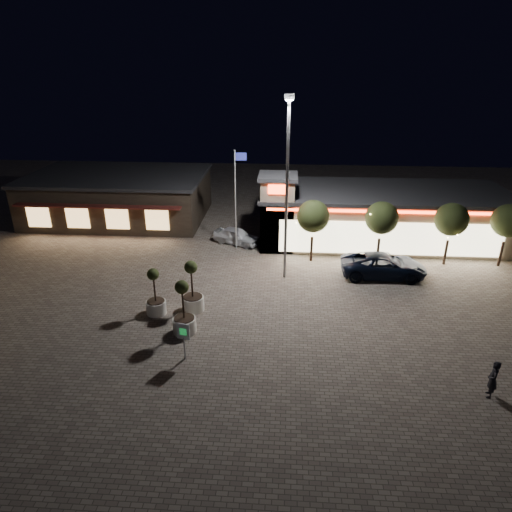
# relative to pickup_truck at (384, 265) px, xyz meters

# --- Properties ---
(ground) EXTENTS (90.00, 90.00, 0.00)m
(ground) POSITION_rel_pickup_truck_xyz_m (-9.00, -8.63, -0.83)
(ground) COLOR #71675C
(ground) RESTS_ON ground
(retail_building) EXTENTS (20.40, 8.40, 6.10)m
(retail_building) POSITION_rel_pickup_truck_xyz_m (0.50, 7.18, 1.38)
(retail_building) COLOR gray
(retail_building) RESTS_ON ground
(restaurant_building) EXTENTS (16.40, 11.00, 4.30)m
(restaurant_building) POSITION_rel_pickup_truck_xyz_m (-23.00, 11.34, 1.33)
(restaurant_building) COLOR #382D23
(restaurant_building) RESTS_ON ground
(floodlight_pole) EXTENTS (0.60, 0.40, 12.38)m
(floodlight_pole) POSITION_rel_pickup_truck_xyz_m (-7.00, -0.63, 6.19)
(floodlight_pole) COLOR gray
(floodlight_pole) RESTS_ON ground
(flagpole) EXTENTS (0.95, 0.10, 8.00)m
(flagpole) POSITION_rel_pickup_truck_xyz_m (-10.91, 4.37, 3.91)
(flagpole) COLOR white
(flagpole) RESTS_ON ground
(string_tree_a) EXTENTS (2.42, 2.42, 4.79)m
(string_tree_a) POSITION_rel_pickup_truck_xyz_m (-5.00, 2.37, 2.73)
(string_tree_a) COLOR #332319
(string_tree_a) RESTS_ON ground
(string_tree_b) EXTENTS (2.42, 2.42, 4.79)m
(string_tree_b) POSITION_rel_pickup_truck_xyz_m (-0.00, 2.37, 2.73)
(string_tree_b) COLOR #332319
(string_tree_b) RESTS_ON ground
(string_tree_c) EXTENTS (2.42, 2.42, 4.79)m
(string_tree_c) POSITION_rel_pickup_truck_xyz_m (5.00, 2.37, 2.73)
(string_tree_c) COLOR #332319
(string_tree_c) RESTS_ON ground
(string_tree_d) EXTENTS (2.42, 2.42, 4.79)m
(string_tree_d) POSITION_rel_pickup_truck_xyz_m (9.00, 2.37, 2.73)
(string_tree_d) COLOR #332319
(string_tree_d) RESTS_ON ground
(pickup_truck) EXTENTS (6.00, 2.79, 1.66)m
(pickup_truck) POSITION_rel_pickup_truck_xyz_m (0.00, 0.00, 0.00)
(pickup_truck) COLOR black
(pickup_truck) RESTS_ON ground
(white_sedan) EXTENTS (4.32, 3.12, 1.37)m
(white_sedan) POSITION_rel_pickup_truck_xyz_m (-11.08, 5.37, -0.15)
(white_sedan) COLOR silver
(white_sedan) RESTS_ON ground
(pedestrian) EXTENTS (0.59, 0.77, 1.88)m
(pedestrian) POSITION_rel_pickup_truck_xyz_m (2.62, -12.42, 0.11)
(pedestrian) COLOR black
(pedestrian) RESTS_ON ground
(planter_left) EXTENTS (1.22, 1.22, 3.01)m
(planter_left) POSITION_rel_pickup_truck_xyz_m (-14.73, -6.21, 0.10)
(planter_left) COLOR silver
(planter_left) RESTS_ON ground
(planter_mid) EXTENTS (1.33, 1.33, 3.27)m
(planter_mid) POSITION_rel_pickup_truck_xyz_m (-12.57, -8.14, 0.18)
(planter_mid) COLOR silver
(planter_mid) RESTS_ON ground
(planter_right) EXTENTS (1.35, 1.35, 3.32)m
(planter_right) POSITION_rel_pickup_truck_xyz_m (-12.57, -5.67, 0.19)
(planter_right) COLOR silver
(planter_right) RESTS_ON ground
(valet_sign) EXTENTS (0.69, 0.22, 2.12)m
(valet_sign) POSITION_rel_pickup_truck_xyz_m (-12.03, -10.62, 0.65)
(valet_sign) COLOR gray
(valet_sign) RESTS_ON ground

